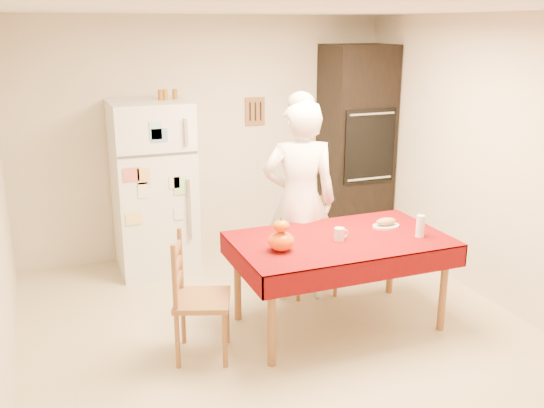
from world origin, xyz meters
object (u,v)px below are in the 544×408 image
chair_far (309,238)px  bread_plate (386,226)px  coffee_mug (339,234)px  chair_left (193,293)px  refrigerator (154,188)px  wine_glass (420,226)px  pumpkin_lower (281,241)px  oven_cabinet (356,146)px  seated_woman (300,202)px  dining_table (340,246)px

chair_far → bread_plate: (0.41, -0.65, 0.26)m
coffee_mug → bread_plate: 0.54m
chair_left → coffee_mug: bearing=-70.2°
refrigerator → bread_plate: bearing=-45.7°
coffee_mug → bread_plate: (0.52, 0.14, -0.04)m
chair_far → wine_glass: 1.14m
pumpkin_lower → oven_cabinet: bearing=48.7°
seated_woman → bread_plate: bearing=152.7°
chair_left → seated_woman: 1.38m
wine_glass → bread_plate: bearing=113.5°
seated_woman → pumpkin_lower: seated_woman is taller
coffee_mug → wine_glass: size_ratio=0.57×
oven_cabinet → seated_woman: 1.71m
refrigerator → oven_cabinet: (2.28, 0.05, 0.25)m
oven_cabinet → seated_woman: oven_cabinet is taller
chair_left → pumpkin_lower: 0.75m
coffee_mug → oven_cabinet: bearing=58.0°
refrigerator → coffee_mug: refrigerator is taller
wine_glass → oven_cabinet: bearing=75.6°
wine_glass → refrigerator: bearing=131.8°
chair_far → seated_woman: seated_woman is taller
chair_far → wine_glass: (0.54, -0.95, 0.34)m
chair_far → chair_left: size_ratio=1.00×
refrigerator → bread_plate: refrigerator is taller
refrigerator → pumpkin_lower: size_ratio=8.63×
chair_far → chair_left: 1.52m
dining_table → pumpkin_lower: pumpkin_lower is taller
refrigerator → seated_woman: (1.07, -1.15, 0.05)m
oven_cabinet → coffee_mug: size_ratio=22.00×
chair_left → coffee_mug: 1.23m
pumpkin_lower → wine_glass: wine_glass is taller
coffee_mug → seated_woman: bearing=94.1°
oven_cabinet → coffee_mug: oven_cabinet is taller
dining_table → chair_far: (0.07, 0.75, -0.18)m
seated_woman → bread_plate: seated_woman is taller
coffee_mug → bread_plate: coffee_mug is taller
refrigerator → oven_cabinet: oven_cabinet is taller
refrigerator → chair_far: size_ratio=1.79×
chair_far → chair_left: bearing=-144.2°
oven_cabinet → chair_far: size_ratio=2.32×
dining_table → chair_far: bearing=84.4°
coffee_mug → pumpkin_lower: (-0.51, -0.04, 0.02)m
bread_plate → refrigerator: bearing=134.3°
coffee_mug → refrigerator: bearing=121.6°
oven_cabinet → chair_far: bearing=-134.6°
pumpkin_lower → chair_left: bearing=176.4°
chair_left → pumpkin_lower: chair_left is taller
dining_table → chair_left: 1.24m
chair_far → refrigerator: bearing=144.4°
chair_left → coffee_mug: size_ratio=9.50×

